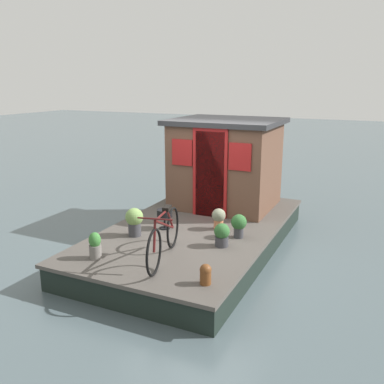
{
  "coord_description": "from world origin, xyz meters",
  "views": [
    {
      "loc": [
        -6.78,
        -3.1,
        3.07
      ],
      "look_at": [
        -0.2,
        0.0,
        1.15
      ],
      "focal_mm": 39.36,
      "sensor_mm": 36.0,
      "label": 1
    }
  ],
  "objects_px": {
    "houseboat_cabin": "(226,163)",
    "potted_plant_sage": "(239,224)",
    "potted_plant_rosemary": "(95,246)",
    "mooring_bollard": "(206,274)",
    "potted_plant_lavender": "(219,218)",
    "potted_plant_fern": "(222,234)",
    "charcoal_grill": "(165,214)",
    "bicycle": "(164,236)",
    "potted_plant_basil": "(134,220)"
  },
  "relations": [
    {
      "from": "mooring_bollard",
      "to": "potted_plant_lavender",
      "type": "bearing_deg",
      "value": 17.09
    },
    {
      "from": "potted_plant_lavender",
      "to": "charcoal_grill",
      "type": "distance_m",
      "value": 0.99
    },
    {
      "from": "potted_plant_lavender",
      "to": "potted_plant_fern",
      "type": "bearing_deg",
      "value": -154.81
    },
    {
      "from": "houseboat_cabin",
      "to": "charcoal_grill",
      "type": "height_order",
      "value": "houseboat_cabin"
    },
    {
      "from": "houseboat_cabin",
      "to": "potted_plant_lavender",
      "type": "xyz_separation_m",
      "value": [
        -1.48,
        -0.44,
        -0.72
      ]
    },
    {
      "from": "potted_plant_fern",
      "to": "charcoal_grill",
      "type": "xyz_separation_m",
      "value": [
        0.35,
        1.25,
        0.07
      ]
    },
    {
      "from": "houseboat_cabin",
      "to": "bicycle",
      "type": "bearing_deg",
      "value": -176.19
    },
    {
      "from": "potted_plant_rosemary",
      "to": "potted_plant_fern",
      "type": "relative_size",
      "value": 1.08
    },
    {
      "from": "houseboat_cabin",
      "to": "potted_plant_sage",
      "type": "bearing_deg",
      "value": -152.24
    },
    {
      "from": "potted_plant_lavender",
      "to": "potted_plant_rosemary",
      "type": "relative_size",
      "value": 0.93
    },
    {
      "from": "houseboat_cabin",
      "to": "potted_plant_fern",
      "type": "bearing_deg",
      "value": -160.41
    },
    {
      "from": "charcoal_grill",
      "to": "mooring_bollard",
      "type": "distance_m",
      "value": 2.29
    },
    {
      "from": "mooring_bollard",
      "to": "potted_plant_rosemary",
      "type": "bearing_deg",
      "value": 88.15
    },
    {
      "from": "potted_plant_lavender",
      "to": "potted_plant_sage",
      "type": "bearing_deg",
      "value": -118.08
    },
    {
      "from": "potted_plant_rosemary",
      "to": "potted_plant_basil",
      "type": "xyz_separation_m",
      "value": [
        1.08,
        -0.01,
        0.07
      ]
    },
    {
      "from": "potted_plant_rosemary",
      "to": "mooring_bollard",
      "type": "distance_m",
      "value": 1.85
    },
    {
      "from": "houseboat_cabin",
      "to": "mooring_bollard",
      "type": "bearing_deg",
      "value": -163.11
    },
    {
      "from": "mooring_bollard",
      "to": "houseboat_cabin",
      "type": "bearing_deg",
      "value": 16.89
    },
    {
      "from": "houseboat_cabin",
      "to": "mooring_bollard",
      "type": "xyz_separation_m",
      "value": [
        -3.57,
        -1.08,
        -0.79
      ]
    },
    {
      "from": "houseboat_cabin",
      "to": "bicycle",
      "type": "relative_size",
      "value": 1.33
    },
    {
      "from": "houseboat_cabin",
      "to": "potted_plant_rosemary",
      "type": "height_order",
      "value": "houseboat_cabin"
    },
    {
      "from": "houseboat_cabin",
      "to": "potted_plant_basil",
      "type": "xyz_separation_m",
      "value": [
        -2.42,
        0.76,
        -0.66
      ]
    },
    {
      "from": "charcoal_grill",
      "to": "potted_plant_sage",
      "type": "bearing_deg",
      "value": -83.83
    },
    {
      "from": "houseboat_cabin",
      "to": "potted_plant_sage",
      "type": "xyz_separation_m",
      "value": [
        -1.73,
        -0.91,
        -0.7
      ]
    },
    {
      "from": "bicycle",
      "to": "mooring_bollard",
      "type": "xyz_separation_m",
      "value": [
        -0.46,
        -0.88,
        -0.22
      ]
    },
    {
      "from": "potted_plant_lavender",
      "to": "potted_plant_sage",
      "type": "height_order",
      "value": "potted_plant_sage"
    },
    {
      "from": "bicycle",
      "to": "potted_plant_lavender",
      "type": "xyz_separation_m",
      "value": [
        1.63,
        -0.24,
        -0.15
      ]
    },
    {
      "from": "houseboat_cabin",
      "to": "mooring_bollard",
      "type": "relative_size",
      "value": 7.78
    },
    {
      "from": "potted_plant_fern",
      "to": "mooring_bollard",
      "type": "distance_m",
      "value": 1.37
    },
    {
      "from": "houseboat_cabin",
      "to": "potted_plant_sage",
      "type": "height_order",
      "value": "houseboat_cabin"
    },
    {
      "from": "houseboat_cabin",
      "to": "charcoal_grill",
      "type": "bearing_deg",
      "value": 166.24
    },
    {
      "from": "charcoal_grill",
      "to": "houseboat_cabin",
      "type": "bearing_deg",
      "value": -13.76
    },
    {
      "from": "potted_plant_lavender",
      "to": "potted_plant_rosemary",
      "type": "xyz_separation_m",
      "value": [
        -2.03,
        1.21,
        -0.01
      ]
    },
    {
      "from": "potted_plant_fern",
      "to": "potted_plant_basil",
      "type": "bearing_deg",
      "value": 97.22
    },
    {
      "from": "bicycle",
      "to": "potted_plant_sage",
      "type": "height_order",
      "value": "bicycle"
    },
    {
      "from": "bicycle",
      "to": "mooring_bollard",
      "type": "distance_m",
      "value": 1.02
    },
    {
      "from": "potted_plant_basil",
      "to": "houseboat_cabin",
      "type": "bearing_deg",
      "value": -17.41
    },
    {
      "from": "houseboat_cabin",
      "to": "potted_plant_basil",
      "type": "bearing_deg",
      "value": 162.59
    },
    {
      "from": "potted_plant_rosemary",
      "to": "potted_plant_sage",
      "type": "height_order",
      "value": "potted_plant_rosemary"
    },
    {
      "from": "potted_plant_sage",
      "to": "charcoal_grill",
      "type": "height_order",
      "value": "potted_plant_sage"
    },
    {
      "from": "potted_plant_rosemary",
      "to": "potted_plant_fern",
      "type": "bearing_deg",
      "value": -50.65
    },
    {
      "from": "potted_plant_basil",
      "to": "charcoal_grill",
      "type": "height_order",
      "value": "potted_plant_basil"
    },
    {
      "from": "potted_plant_fern",
      "to": "potted_plant_lavender",
      "type": "bearing_deg",
      "value": 25.19
    },
    {
      "from": "bicycle",
      "to": "charcoal_grill",
      "type": "height_order",
      "value": "bicycle"
    },
    {
      "from": "bicycle",
      "to": "potted_plant_fern",
      "type": "distance_m",
      "value": 1.07
    },
    {
      "from": "potted_plant_sage",
      "to": "charcoal_grill",
      "type": "xyz_separation_m",
      "value": [
        -0.15,
        1.37,
        0.03
      ]
    },
    {
      "from": "potted_plant_basil",
      "to": "mooring_bollard",
      "type": "distance_m",
      "value": 2.17
    },
    {
      "from": "potted_plant_sage",
      "to": "charcoal_grill",
      "type": "bearing_deg",
      "value": 96.17
    },
    {
      "from": "houseboat_cabin",
      "to": "potted_plant_rosemary",
      "type": "relative_size",
      "value": 5.28
    },
    {
      "from": "potted_plant_rosemary",
      "to": "charcoal_grill",
      "type": "bearing_deg",
      "value": -10.73
    }
  ]
}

